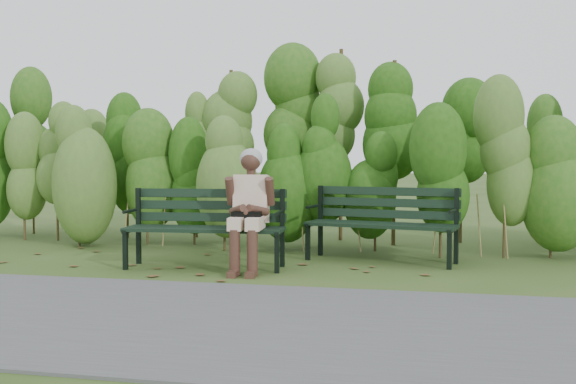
# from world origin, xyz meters

# --- Properties ---
(ground) EXTENTS (80.00, 80.00, 0.00)m
(ground) POSITION_xyz_m (0.00, 0.00, 0.00)
(ground) COLOR #2E4918
(footpath) EXTENTS (60.00, 2.50, 0.01)m
(footpath) POSITION_xyz_m (0.00, -2.20, 0.01)
(footpath) COLOR #474749
(footpath) RESTS_ON ground
(hedge_band) EXTENTS (11.04, 1.67, 2.42)m
(hedge_band) POSITION_xyz_m (0.00, 1.86, 1.26)
(hedge_band) COLOR #47381E
(hedge_band) RESTS_ON ground
(leaf_litter) EXTENTS (5.77, 2.15, 0.01)m
(leaf_litter) POSITION_xyz_m (0.38, 0.01, 0.00)
(leaf_litter) COLOR brown
(leaf_litter) RESTS_ON ground
(bench_left) EXTENTS (1.62, 0.65, 0.79)m
(bench_left) POSITION_xyz_m (-0.76, -0.03, 0.47)
(bench_left) COLOR black
(bench_left) RESTS_ON ground
(bench_right) EXTENTS (1.66, 0.82, 0.79)m
(bench_right) POSITION_xyz_m (0.95, 0.74, 0.47)
(bench_right) COLOR black
(bench_right) RESTS_ON ground
(seated_woman) EXTENTS (0.50, 0.73, 1.20)m
(seated_woman) POSITION_xyz_m (-0.28, -0.16, 0.67)
(seated_woman) COLOR beige
(seated_woman) RESTS_ON ground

